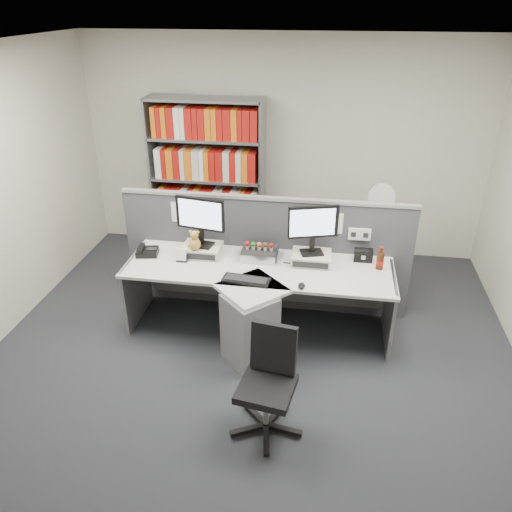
% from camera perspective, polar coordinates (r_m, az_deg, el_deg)
% --- Properties ---
extents(ground, '(5.50, 5.50, 0.00)m').
position_cam_1_polar(ground, '(4.59, -1.32, -14.03)').
color(ground, '#2E3037').
rests_on(ground, ground).
extents(room_shell, '(5.04, 5.54, 2.72)m').
position_cam_1_polar(room_shell, '(3.65, -1.62, 7.45)').
color(room_shell, beige).
rests_on(room_shell, ground).
extents(partition, '(3.00, 0.08, 1.27)m').
position_cam_1_polar(partition, '(5.24, 1.08, 0.37)').
color(partition, '#45464E').
rests_on(partition, ground).
extents(desk, '(2.60, 1.20, 0.72)m').
position_cam_1_polar(desk, '(4.78, -0.10, -5.23)').
color(desk, silver).
rests_on(desk, ground).
extents(monitor_riser_left, '(0.38, 0.31, 0.10)m').
position_cam_1_polar(monitor_riser_left, '(5.06, -6.19, 0.69)').
color(monitor_riser_left, beige).
rests_on(monitor_riser_left, desk).
extents(monitor_riser_right, '(0.38, 0.31, 0.10)m').
position_cam_1_polar(monitor_riser_right, '(4.91, 6.32, -0.22)').
color(monitor_riser_right, beige).
rests_on(monitor_riser_right, desk).
extents(monitor_left, '(0.50, 0.19, 0.51)m').
position_cam_1_polar(monitor_left, '(4.92, -6.39, 4.38)').
color(monitor_left, black).
rests_on(monitor_left, monitor_riser_left).
extents(monitor_right, '(0.47, 0.21, 0.49)m').
position_cam_1_polar(monitor_right, '(4.76, 6.53, 3.45)').
color(monitor_right, black).
rests_on(monitor_right, monitor_riser_right).
extents(desktop_pc, '(0.35, 0.31, 0.09)m').
position_cam_1_polar(desktop_pc, '(4.98, 0.40, 0.32)').
color(desktop_pc, black).
rests_on(desktop_pc, desk).
extents(figurines, '(0.29, 0.05, 0.09)m').
position_cam_1_polar(figurines, '(4.92, 0.38, 1.25)').
color(figurines, beige).
rests_on(figurines, desktop_pc).
extents(keyboard, '(0.45, 0.21, 0.03)m').
position_cam_1_polar(keyboard, '(4.58, -1.13, -2.75)').
color(keyboard, black).
rests_on(keyboard, desk).
extents(mouse, '(0.06, 0.10, 0.04)m').
position_cam_1_polar(mouse, '(4.50, 5.22, -3.40)').
color(mouse, black).
rests_on(mouse, desk).
extents(desk_phone, '(0.24, 0.23, 0.09)m').
position_cam_1_polar(desk_phone, '(5.16, -12.36, 0.51)').
color(desk_phone, black).
rests_on(desk_phone, desk).
extents(desk_calendar, '(0.11, 0.08, 0.13)m').
position_cam_1_polar(desk_calendar, '(4.96, -8.47, -0.00)').
color(desk_calendar, black).
rests_on(desk_calendar, desk).
extents(plush_toy, '(0.12, 0.12, 0.21)m').
position_cam_1_polar(plush_toy, '(4.93, -7.03, 1.66)').
color(plush_toy, '#AF8A3A').
rests_on(plush_toy, monitor_riser_left).
extents(speaker, '(0.18, 0.10, 0.12)m').
position_cam_1_polar(speaker, '(5.02, 12.15, 0.09)').
color(speaker, black).
rests_on(speaker, desk).
extents(cola_bottle, '(0.07, 0.07, 0.23)m').
position_cam_1_polar(cola_bottle, '(4.90, 13.98, -0.52)').
color(cola_bottle, '#3F190A').
rests_on(cola_bottle, desk).
extents(shelving_unit, '(1.41, 0.40, 2.00)m').
position_cam_1_polar(shelving_unit, '(6.36, -5.53, 8.48)').
color(shelving_unit, gray).
rests_on(shelving_unit, ground).
extents(filing_cabinet, '(0.45, 0.61, 0.70)m').
position_cam_1_polar(filing_cabinet, '(6.03, 13.39, 0.23)').
color(filing_cabinet, gray).
rests_on(filing_cabinet, ground).
extents(desk_fan, '(0.30, 0.19, 0.52)m').
position_cam_1_polar(desk_fan, '(5.76, 14.12, 6.19)').
color(desk_fan, white).
rests_on(desk_fan, filing_cabinet).
extents(office_chair, '(0.56, 0.56, 0.86)m').
position_cam_1_polar(office_chair, '(3.92, 1.49, -13.82)').
color(office_chair, silver).
rests_on(office_chair, ground).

